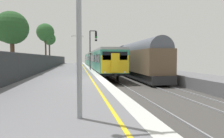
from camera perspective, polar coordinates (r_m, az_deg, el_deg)
The scene contains 10 objects.
ground at distance 15.45m, azimuth 5.43°, elevation -5.11°, with size 17.40×110.00×1.21m.
commuter_train_at_platform at distance 38.42m, azimuth -4.60°, elevation 2.65°, with size 2.83×40.08×3.81m.
freight_train_adjacent_track at distance 38.33m, azimuth 1.47°, elevation 3.03°, with size 2.60×42.78×4.59m.
signal_gantry at distance 28.40m, azimuth -5.80°, elevation 6.77°, with size 1.10×0.24×5.48m.
speed_limit_sign at distance 25.95m, azimuth -6.19°, elevation 3.05°, with size 0.59×0.08×2.44m.
platform_lamp_mid at distance 31.27m, azimuth -9.76°, elevation 5.75°, with size 2.00×0.20×5.10m.
platform_back_fence at distance 15.32m, azimuth -25.19°, elevation 0.71°, with size 0.07×99.00×1.99m.
background_tree_left at distance 22.03m, azimuth -27.08°, elevation 10.19°, with size 3.18×3.18×6.14m.
background_tree_centre at distance 44.04m, azimuth -18.60°, elevation 9.71°, with size 3.60×3.67×8.72m.
background_tree_right at distance 53.22m, azimuth -17.54°, elevation 8.09°, with size 3.15×3.15×8.04m.
Camera 1 is at (-1.38, -14.75, 1.62)m, focal length 31.92 mm.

